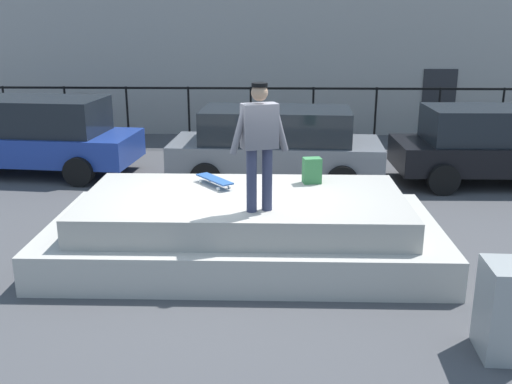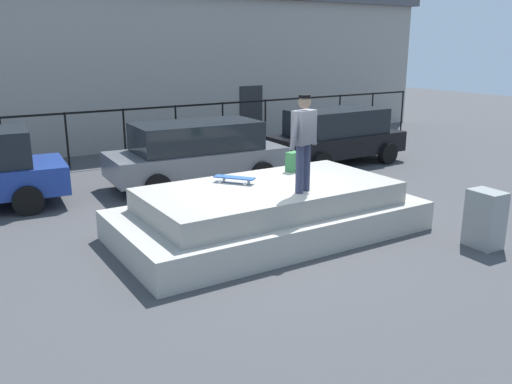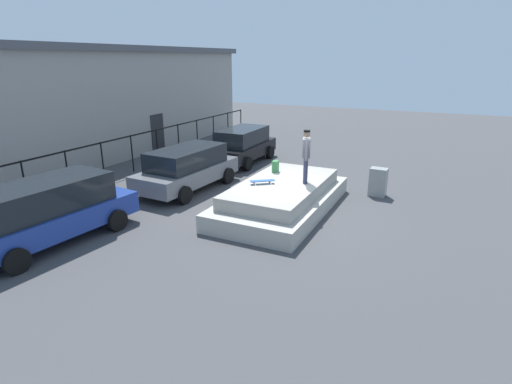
# 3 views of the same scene
# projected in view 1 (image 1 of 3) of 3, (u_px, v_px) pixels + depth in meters

# --- Properties ---
(ground_plane) EXTENTS (60.00, 60.00, 0.00)m
(ground_plane) POSITION_uv_depth(u_px,v_px,m) (232.00, 259.00, 8.83)
(ground_plane) COLOR #424244
(concrete_ledge) EXTENTS (5.79, 2.96, 0.97)m
(concrete_ledge) POSITION_uv_depth(u_px,v_px,m) (244.00, 229.00, 8.83)
(concrete_ledge) COLOR #ADA89E
(concrete_ledge) RESTS_ON ground_plane
(skateboarder) EXTENTS (0.80, 0.38, 1.73)m
(skateboarder) POSITION_uv_depth(u_px,v_px,m) (259.00, 138.00, 7.71)
(skateboarder) COLOR #2D334C
(skateboarder) RESTS_ON concrete_ledge
(skateboard) EXTENTS (0.65, 0.75, 0.12)m
(skateboard) POSITION_uv_depth(u_px,v_px,m) (215.00, 180.00, 9.14)
(skateboard) COLOR #264C8C
(skateboard) RESTS_ON concrete_ledge
(backpack) EXTENTS (0.31, 0.25, 0.41)m
(backpack) POSITION_uv_depth(u_px,v_px,m) (312.00, 171.00, 9.26)
(backpack) COLOR #33723F
(backpack) RESTS_ON concrete_ledge
(car_blue_hatchback_near) EXTENTS (4.93, 2.42, 1.74)m
(car_blue_hatchback_near) POSITION_uv_depth(u_px,v_px,m) (31.00, 134.00, 13.40)
(car_blue_hatchback_near) COLOR navy
(car_blue_hatchback_near) RESTS_ON ground_plane
(car_grey_hatchback_mid) EXTENTS (4.60, 2.27, 1.63)m
(car_grey_hatchback_mid) POSITION_uv_depth(u_px,v_px,m) (276.00, 143.00, 12.65)
(car_grey_hatchback_mid) COLOR slate
(car_grey_hatchback_mid) RESTS_ON ground_plane
(car_black_hatchback_far) EXTENTS (4.22, 2.06, 1.66)m
(car_black_hatchback_far) POSITION_uv_depth(u_px,v_px,m) (494.00, 143.00, 12.60)
(car_black_hatchback_far) COLOR black
(car_black_hatchback_far) RESTS_ON ground_plane
(utility_box) EXTENTS (0.46, 0.62, 1.04)m
(utility_box) POSITION_uv_depth(u_px,v_px,m) (503.00, 310.00, 6.23)
(utility_box) COLOR gray
(utility_box) RESTS_ON ground_plane
(fence_row) EXTENTS (24.06, 0.06, 1.66)m
(fence_row) POSITION_uv_depth(u_px,v_px,m) (251.00, 106.00, 16.10)
(fence_row) COLOR black
(fence_row) RESTS_ON ground_plane
(warehouse_building) EXTENTS (28.50, 8.84, 5.44)m
(warehouse_building) POSITION_uv_depth(u_px,v_px,m) (257.00, 38.00, 21.29)
(warehouse_building) COLOR gray
(warehouse_building) RESTS_ON ground_plane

